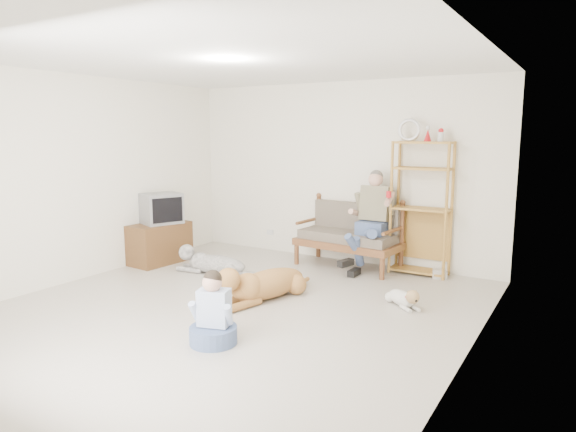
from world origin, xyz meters
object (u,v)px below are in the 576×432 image
Objects in this scene: tv_stand at (159,243)px; golden_retriever at (261,284)px; etagere at (421,207)px; loveseat at (350,234)px.

tv_stand is 2.42m from golden_retriever.
golden_retriever is (2.31, -0.69, -0.11)m from tv_stand.
golden_retriever is at bearing -11.68° from tv_stand.
tv_stand is at bearing -158.69° from etagere.
loveseat is 2.01m from golden_retriever.
etagere is 1.39× the size of golden_retriever.
loveseat is 1.01× the size of golden_retriever.
tv_stand is (-2.56, -1.28, -0.19)m from loveseat.
tv_stand reaches higher than golden_retriever.
tv_stand is (-3.56, -1.39, -0.64)m from etagere.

